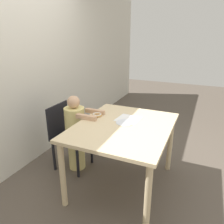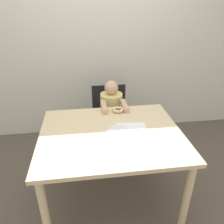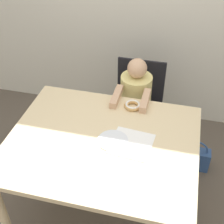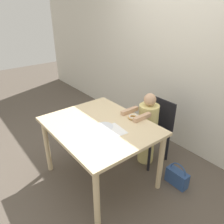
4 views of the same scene
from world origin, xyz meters
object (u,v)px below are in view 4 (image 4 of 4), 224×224
(child_figure, at_px, (147,129))
(handbag, at_px, (177,177))
(chair, at_px, (153,129))
(donut, at_px, (133,117))

(child_figure, relative_size, handbag, 3.23)
(chair, distance_m, handbag, 0.67)
(chair, relative_size, donut, 7.01)
(child_figure, xyz_separation_m, handbag, (0.56, -0.03, -0.39))
(chair, height_order, handbag, chair)
(child_figure, distance_m, donut, 0.42)
(child_figure, bearing_deg, chair, 90.00)
(chair, distance_m, donut, 0.54)
(child_figure, relative_size, donut, 8.19)
(child_figure, height_order, donut, child_figure)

